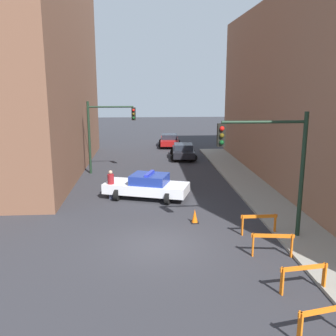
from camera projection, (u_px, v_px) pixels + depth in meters
The scene contains 13 objects.
ground_plane at pixel (159, 245), 15.14m from camera, with size 120.00×120.00×0.00m, color #2D2D33.
sidewalk_right at pixel (307, 240), 15.54m from camera, with size 2.40×44.00×0.12m.
traffic_light_near at pixel (275, 157), 15.02m from camera, with size 3.64×0.35×5.20m.
traffic_light_far at pixel (104, 127), 26.66m from camera, with size 3.44×0.35×5.20m.
police_car at pixel (147, 186), 21.24m from camera, with size 5.04×3.22×1.52m.
parked_car_near at pixel (183, 151), 32.67m from camera, with size 2.45×4.40×1.31m.
parked_car_mid at pixel (169, 140), 38.93m from camera, with size 2.46×4.41×1.31m.
pedestrian_crossing at pixel (111, 184), 21.08m from camera, with size 0.42×0.42×1.66m.
barrier_front at pixel (325, 318), 9.44m from camera, with size 1.58×0.46×0.90m.
barrier_mid at pixel (304, 274), 11.60m from camera, with size 1.59×0.35×0.90m.
barrier_back at pixel (273, 241), 14.03m from camera, with size 1.59×0.35×0.90m.
barrier_corner at pixel (259, 221), 16.09m from camera, with size 1.60×0.18×0.90m.
traffic_cone at pixel (195, 216), 17.52m from camera, with size 0.36×0.36×0.66m.
Camera 1 is at (-0.58, -14.08, 6.38)m, focal length 40.00 mm.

